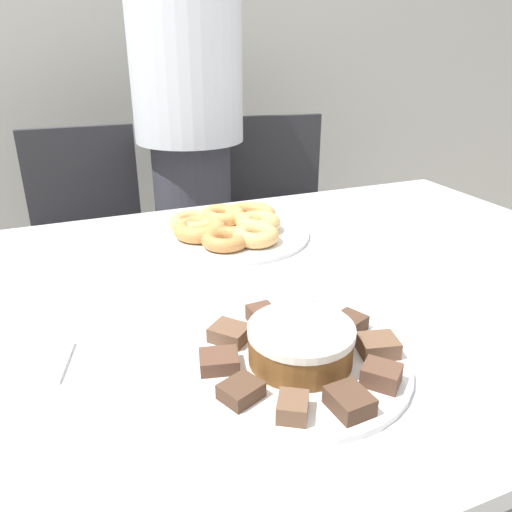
{
  "coord_description": "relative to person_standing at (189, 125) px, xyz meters",
  "views": [
    {
      "loc": [
        -0.35,
        -0.79,
        1.17
      ],
      "look_at": [
        -0.02,
        0.01,
        0.79
      ],
      "focal_mm": 35.0,
      "sensor_mm": 36.0,
      "label": 1
    }
  ],
  "objects": [
    {
      "name": "donut_0",
      "position": [
        -0.08,
        -0.64,
        -0.15
      ],
      "size": [
        0.12,
        0.12,
        0.03
      ],
      "color": "#C68447",
      "rests_on": "plate_donuts"
    },
    {
      "name": "lamington_9",
      "position": [
        -0.17,
        -1.06,
        -0.15
      ],
      "size": [
        0.04,
        0.05,
        0.03
      ],
      "rotation": [
        0.0,
        0.0,
        7.93
      ],
      "color": "brown",
      "rests_on": "plate_cake"
    },
    {
      "name": "napkin",
      "position": [
        -0.54,
        -1.03,
        -0.17
      ],
      "size": [
        0.15,
        0.13,
        0.01
      ],
      "color": "white",
      "rests_on": "table"
    },
    {
      "name": "frosted_cake",
      "position": [
        -0.16,
        -1.18,
        -0.13
      ],
      "size": [
        0.15,
        0.15,
        0.06
      ],
      "color": "brown",
      "rests_on": "plate_cake"
    },
    {
      "name": "table",
      "position": [
        -0.11,
        -0.93,
        -0.24
      ],
      "size": [
        1.65,
        1.08,
        0.73
      ],
      "color": "silver",
      "rests_on": "ground_plane"
    },
    {
      "name": "office_chair_left",
      "position": [
        -0.37,
        0.03,
        -0.48
      ],
      "size": [
        0.45,
        0.45,
        0.9
      ],
      "rotation": [
        0.0,
        0.0,
        -0.02
      ],
      "color": "black",
      "rests_on": "ground_plane"
    },
    {
      "name": "wall_back",
      "position": [
        -0.11,
        0.72,
        0.4
      ],
      "size": [
        8.0,
        0.05,
        2.6
      ],
      "color": "beige",
      "rests_on": "ground_plane"
    },
    {
      "name": "lamington_2",
      "position": [
        -0.27,
        -1.23,
        -0.15
      ],
      "size": [
        0.06,
        0.06,
        0.02
      ],
      "rotation": [
        0.0,
        0.0,
        3.53
      ],
      "color": "#513828",
      "rests_on": "plate_cake"
    },
    {
      "name": "lamington_3",
      "position": [
        -0.23,
        -1.28,
        -0.15
      ],
      "size": [
        0.06,
        0.06,
        0.02
      ],
      "rotation": [
        0.0,
        0.0,
        4.16
      ],
      "color": "brown",
      "rests_on": "plate_cake"
    },
    {
      "name": "lamington_7",
      "position": [
        -0.06,
        -1.14,
        -0.15
      ],
      "size": [
        0.06,
        0.06,
        0.02
      ],
      "rotation": [
        0.0,
        0.0,
        6.68
      ],
      "color": "#513828",
      "rests_on": "plate_cake"
    },
    {
      "name": "donut_2",
      "position": [
        -0.02,
        -0.66,
        -0.14
      ],
      "size": [
        0.11,
        0.11,
        0.04
      ],
      "color": "#E5AD66",
      "rests_on": "plate_donuts"
    },
    {
      "name": "plate_donuts",
      "position": [
        -0.08,
        -0.64,
        -0.16
      ],
      "size": [
        0.39,
        0.39,
        0.01
      ],
      "color": "white",
      "rests_on": "table"
    },
    {
      "name": "lamington_0",
      "position": [
        -0.24,
        -1.09,
        -0.15
      ],
      "size": [
        0.07,
        0.07,
        0.02
      ],
      "rotation": [
        0.0,
        0.0,
        2.28
      ],
      "color": "brown",
      "rests_on": "plate_cake"
    },
    {
      "name": "plate_cake",
      "position": [
        -0.16,
        -1.18,
        -0.16
      ],
      "size": [
        0.32,
        0.32,
        0.01
      ],
      "color": "white",
      "rests_on": "table"
    },
    {
      "name": "lamington_8",
      "position": [
        -0.1,
        -1.08,
        -0.15
      ],
      "size": [
        0.06,
        0.06,
        0.02
      ],
      "rotation": [
        0.0,
        0.0,
        7.3
      ],
      "color": "brown",
      "rests_on": "plate_cake"
    },
    {
      "name": "donut_1",
      "position": [
        -0.05,
        -0.73,
        -0.14
      ],
      "size": [
        0.11,
        0.11,
        0.04
      ],
      "color": "#E5AD66",
      "rests_on": "plate_donuts"
    },
    {
      "name": "donut_6",
      "position": [
        -0.16,
        -0.65,
        -0.14
      ],
      "size": [
        0.13,
        0.13,
        0.04
      ],
      "color": "#D18E4C",
      "rests_on": "plate_donuts"
    },
    {
      "name": "office_chair_right",
      "position": [
        0.38,
        0.03,
        -0.48
      ],
      "size": [
        0.5,
        0.5,
        0.9
      ],
      "rotation": [
        0.0,
        0.0,
        -0.14
      ],
      "color": "black",
      "rests_on": "ground_plane"
    },
    {
      "name": "lamington_1",
      "position": [
        -0.28,
        -1.15,
        -0.15
      ],
      "size": [
        0.06,
        0.06,
        0.02
      ],
      "rotation": [
        0.0,
        0.0,
        2.91
      ],
      "color": "brown",
      "rests_on": "plate_cake"
    },
    {
      "name": "donut_5",
      "position": [
        -0.15,
        -0.59,
        -0.14
      ],
      "size": [
        0.13,
        0.13,
        0.03
      ],
      "color": "#E5AD66",
      "rests_on": "plate_donuts"
    },
    {
      "name": "donut_3",
      "position": [
        -0.01,
        -0.59,
        -0.14
      ],
      "size": [
        0.13,
        0.13,
        0.04
      ],
      "color": "tan",
      "rests_on": "plate_donuts"
    },
    {
      "name": "donut_7",
      "position": [
        -0.12,
        -0.73,
        -0.14
      ],
      "size": [
        0.11,
        0.11,
        0.03
      ],
      "color": "#C68447",
      "rests_on": "plate_donuts"
    },
    {
      "name": "lamington_6",
      "position": [
        -0.05,
        -1.21,
        -0.15
      ],
      "size": [
        0.06,
        0.06,
        0.03
      ],
      "rotation": [
        0.0,
        0.0,
        6.05
      ],
      "color": "brown",
      "rests_on": "plate_cake"
    },
    {
      "name": "lamington_4",
      "position": [
        -0.16,
        -1.3,
        -0.15
      ],
      "size": [
        0.05,
        0.06,
        0.02
      ],
      "rotation": [
        0.0,
        0.0,
        4.79
      ],
      "color": "#513828",
      "rests_on": "plate_cake"
    },
    {
      "name": "lamington_5",
      "position": [
        -0.09,
        -1.27,
        -0.15
      ],
      "size": [
        0.06,
        0.06,
        0.03
      ],
      "rotation": [
        0.0,
        0.0,
        5.42
      ],
      "color": "brown",
      "rests_on": "plate_cake"
    },
    {
      "name": "person_standing",
      "position": [
        0.0,
        0.0,
        0.0
      ],
      "size": [
        0.37,
        0.37,
        1.72
      ],
      "color": "#383842",
      "rests_on": "ground_plane"
    },
    {
      "name": "donut_4",
      "position": [
        -0.07,
        -0.57,
        -0.14
      ],
      "size": [
        0.11,
        0.11,
        0.04
      ],
      "color": "tan",
      "rests_on": "plate_donuts"
    }
  ]
}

